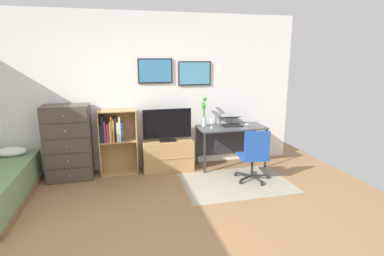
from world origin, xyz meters
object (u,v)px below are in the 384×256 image
object	(u,v)px
television	(167,125)
wine_glass	(212,121)
computer_mouse	(247,125)
tv_stand	(168,155)
bookshelf	(115,137)
laptop	(231,122)
office_chair	(254,154)
dresser	(68,143)
bamboo_vase	(204,114)
desk	(230,133)

from	to	relation	value
television	wine_glass	xyz separation A→B (m)	(0.77, -0.08, 0.06)
computer_mouse	tv_stand	bearing A→B (deg)	177.38
tv_stand	television	distance (m)	0.55
bookshelf	laptop	distance (m)	2.08
television	office_chair	distance (m)	1.55
dresser	laptop	world-z (taller)	dresser
tv_stand	bamboo_vase	world-z (taller)	bamboo_vase
computer_mouse	bamboo_vase	world-z (taller)	bamboo_vase
dresser	bamboo_vase	xyz separation A→B (m)	(2.30, 0.10, 0.36)
wine_glass	office_chair	bearing A→B (deg)	-58.63
television	wine_glass	world-z (taller)	television
bookshelf	wine_glass	world-z (taller)	bookshelf
dresser	computer_mouse	world-z (taller)	dresser
television	desk	distance (m)	1.18
desk	office_chair	world-z (taller)	office_chair
bookshelf	wine_glass	bearing A→B (deg)	-5.35
tv_stand	computer_mouse	xyz separation A→B (m)	(1.46, -0.07, 0.49)
laptop	wine_glass	bearing A→B (deg)	-156.32
tv_stand	dresser	bearing A→B (deg)	-179.47
dresser	laptop	bearing A→B (deg)	1.06
computer_mouse	bamboo_vase	xyz separation A→B (m)	(-0.78, 0.16, 0.21)
wine_glass	desk	bearing A→B (deg)	15.08
dresser	desk	world-z (taller)	dresser
wine_glass	bamboo_vase	bearing A→B (deg)	114.37
computer_mouse	wine_glass	bearing A→B (deg)	-176.82
tv_stand	laptop	size ratio (longest dim) A/B	2.07
laptop	computer_mouse	xyz separation A→B (m)	(0.27, -0.10, -0.05)
desk	television	bearing A→B (deg)	-178.99
dresser	bamboo_vase	world-z (taller)	bamboo_vase
dresser	television	size ratio (longest dim) A/B	1.46
tv_stand	bamboo_vase	bearing A→B (deg)	7.33
dresser	office_chair	distance (m)	2.99
bamboo_vase	wine_glass	size ratio (longest dim) A/B	2.92
computer_mouse	wine_glass	world-z (taller)	wine_glass
bookshelf	computer_mouse	xyz separation A→B (m)	(2.34, -0.12, 0.11)
dresser	laptop	size ratio (longest dim) A/B	2.89
laptop	wine_glass	distance (m)	0.45
dresser	wine_glass	world-z (taller)	dresser
laptop	bamboo_vase	bearing A→B (deg)	179.04
office_chair	computer_mouse	world-z (taller)	office_chair
computer_mouse	wine_glass	distance (m)	0.70
television	wine_glass	distance (m)	0.78
bookshelf	office_chair	xyz separation A→B (m)	(2.12, -0.92, -0.19)
dresser	television	bearing A→B (deg)	-0.26
desk	dresser	bearing A→B (deg)	-179.73
dresser	bookshelf	size ratio (longest dim) A/B	1.11
dresser	office_chair	world-z (taller)	dresser
bookshelf	dresser	bearing A→B (deg)	-174.97
laptop	computer_mouse	world-z (taller)	laptop
dresser	tv_stand	distance (m)	1.65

